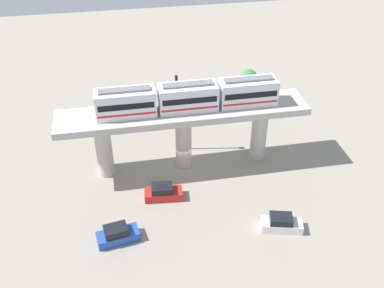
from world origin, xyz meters
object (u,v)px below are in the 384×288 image
object	(u,v)px
parked_car_white	(281,223)
tree_near_viaduct	(136,98)
parked_car_blue	(117,235)
parked_car_red	(163,193)
train	(188,97)
signal_post	(177,111)
tree_mid_lot	(107,99)
tree_far_corner	(248,79)

from	to	relation	value
parked_car_white	tree_near_viaduct	world-z (taller)	tree_near_viaduct
parked_car_blue	parked_car_red	bearing A→B (deg)	-53.60
train	parked_car_white	bearing A→B (deg)	-149.34
signal_post	train	bearing A→B (deg)	-167.09
parked_car_red	tree_near_viaduct	size ratio (longest dim) A/B	0.91
parked_car_red	parked_car_white	world-z (taller)	same
parked_car_white	parked_car_red	bearing A→B (deg)	72.36
train	parked_car_blue	xyz separation A→B (m)	(-11.11, 9.19, -8.66)
tree_mid_lot	tree_far_corner	distance (m)	21.25
parked_car_blue	tree_near_viaduct	distance (m)	23.75
parked_car_blue	signal_post	world-z (taller)	signal_post
signal_post	tree_far_corner	bearing A→B (deg)	-48.45
parked_car_red	signal_post	distance (m)	10.79
train	parked_car_blue	distance (m)	16.83
parked_car_blue	tree_far_corner	bearing A→B (deg)	-48.72
train	signal_post	distance (m)	5.04
parked_car_white	tree_near_viaduct	size ratio (longest dim) A/B	0.94
signal_post	parked_car_white	bearing A→B (deg)	-152.72
parked_car_blue	tree_mid_lot	size ratio (longest dim) A/B	0.82
parked_car_white	train	bearing A→B (deg)	44.61
parked_car_white	parked_car_blue	size ratio (longest dim) A/B	1.02
parked_car_red	signal_post	size ratio (longest dim) A/B	0.41
tree_near_viaduct	tree_mid_lot	world-z (taller)	tree_mid_lot
parked_car_red	parked_car_blue	xyz separation A→B (m)	(-5.48, 5.32, 0.00)
tree_near_viaduct	tree_mid_lot	xyz separation A→B (m)	(-0.86, 3.98, 0.69)
train	tree_near_viaduct	xyz separation A→B (m)	(12.19, 5.26, -6.22)
tree_far_corner	parked_car_blue	bearing A→B (deg)	140.73
parked_car_red	tree_far_corner	size ratio (longest dim) A/B	0.89
tree_far_corner	tree_mid_lot	bearing A→B (deg)	98.62
tree_mid_lot	tree_far_corner	world-z (taller)	tree_mid_lot
parked_car_white	tree_near_viaduct	xyz separation A→B (m)	(24.80, 12.74, 2.44)
tree_far_corner	tree_near_viaduct	bearing A→B (deg)	97.77
parked_car_red	parked_car_blue	size ratio (longest dim) A/B	0.98
parked_car_white	signal_post	world-z (taller)	signal_post
train	parked_car_red	world-z (taller)	train
tree_near_viaduct	tree_mid_lot	distance (m)	4.13
tree_near_viaduct	signal_post	size ratio (longest dim) A/B	0.46
train	tree_far_corner	size ratio (longest dim) A/B	4.21
train	tree_near_viaduct	world-z (taller)	train
parked_car_red	tree_mid_lot	bearing A→B (deg)	22.65
train	parked_car_white	xyz separation A→B (m)	(-12.62, -7.48, -8.66)
train	tree_mid_lot	size ratio (longest dim) A/B	3.79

